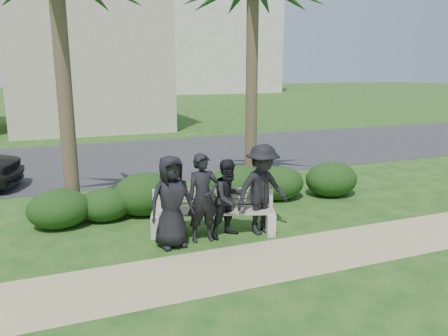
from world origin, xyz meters
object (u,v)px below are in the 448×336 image
Objects in this scene: man_b at (203,198)px; man_d at (262,190)px; man_a at (172,202)px; man_c at (229,198)px; park_bench at (213,215)px.

man_d reaches higher than man_b.
man_a reaches higher than man_c.
man_a is 1.18m from man_c.
man_b is at bearing 165.68° from man_c.
man_c is at bearing -3.72° from man_a.
park_bench is 1.51× the size of man_a.
man_a reaches higher than park_bench.
park_bench is 1.11m from man_a.
park_bench is 0.64m from man_b.
man_c is 0.70m from man_d.
man_d is at bearing -2.45° from park_bench.
man_a is at bearing -174.03° from man_b.
man_a is at bearing 166.22° from man_c.
man_d is (0.92, -0.36, 0.53)m from park_bench.
man_b is at bearing 168.38° from man_d.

